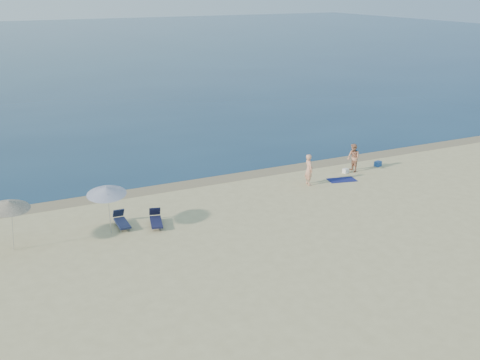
% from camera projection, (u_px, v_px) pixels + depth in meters
% --- Properties ---
extents(sea, '(240.00, 160.00, 0.01)m').
position_uv_depth(sea, '(32.00, 48.00, 104.19)').
color(sea, '#0B2745').
rests_on(sea, ground).
extents(wet_sand_strip, '(240.00, 1.60, 0.00)m').
position_uv_depth(wet_sand_strip, '(243.00, 175.00, 35.88)').
color(wet_sand_strip, '#847254').
rests_on(wet_sand_strip, ground).
extents(person_left, '(0.50, 0.70, 1.79)m').
position_uv_depth(person_left, '(309.00, 170.00, 34.00)').
color(person_left, tan).
rests_on(person_left, ground).
extents(person_right, '(0.70, 0.88, 1.73)m').
position_uv_depth(person_right, '(353.00, 158.00, 36.35)').
color(person_right, tan).
rests_on(person_right, ground).
extents(beach_towel, '(1.77, 1.23, 0.03)m').
position_uv_depth(beach_towel, '(342.00, 180.00, 35.03)').
color(beach_towel, '#101553').
rests_on(beach_towel, ground).
extents(white_bag, '(0.36, 0.33, 0.27)m').
position_uv_depth(white_bag, '(346.00, 171.00, 36.29)').
color(white_bag, white).
rests_on(white_bag, ground).
extents(blue_cooler, '(0.51, 0.44, 0.31)m').
position_uv_depth(blue_cooler, '(378.00, 164.00, 37.64)').
color(blue_cooler, '#1C489A').
rests_on(blue_cooler, ground).
extents(umbrella_near, '(2.38, 2.39, 2.36)m').
position_uv_depth(umbrella_near, '(106.00, 191.00, 27.12)').
color(umbrella_near, silver).
rests_on(umbrella_near, ground).
extents(umbrella_far, '(2.28, 2.29, 2.36)m').
position_uv_depth(umbrella_far, '(9.00, 205.00, 25.42)').
color(umbrella_far, silver).
rests_on(umbrella_far, ground).
extents(lounger_left, '(0.59, 1.61, 0.70)m').
position_uv_depth(lounger_left, '(122.00, 221.00, 28.35)').
color(lounger_left, '#151D3C').
rests_on(lounger_left, ground).
extents(lounger_right, '(0.92, 1.70, 0.71)m').
position_uv_depth(lounger_right, '(156.00, 220.00, 28.48)').
color(lounger_right, '#141638').
rests_on(lounger_right, ground).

